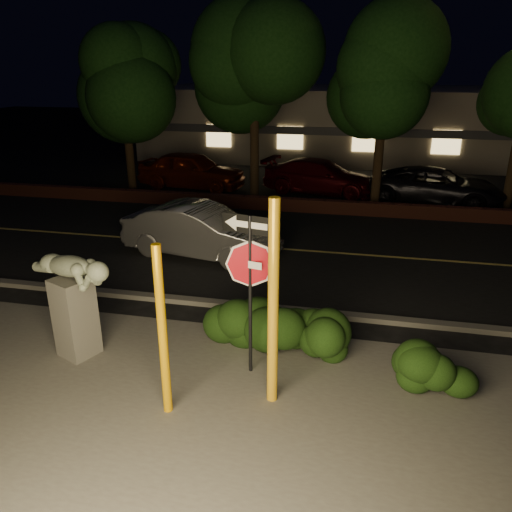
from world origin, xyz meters
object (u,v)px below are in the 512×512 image
(sculpture, at_px, (73,293))
(silver_sedan, at_px, (201,231))
(yellow_pole_left, at_px, (163,333))
(parked_car_dark, at_px, (436,186))
(parked_car_red, at_px, (192,170))
(yellow_pole_right, at_px, (273,306))
(signpost, at_px, (250,265))
(parked_car_darkred, at_px, (321,177))

(sculpture, distance_m, silver_sedan, 5.74)
(yellow_pole_left, relative_size, parked_car_dark, 0.56)
(parked_car_red, relative_size, parked_car_dark, 0.93)
(yellow_pole_left, height_order, parked_car_dark, yellow_pole_left)
(silver_sedan, height_order, parked_car_red, parked_car_red)
(yellow_pole_right, xyz_separation_m, signpost, (-0.53, 0.73, 0.37))
(parked_car_darkred, bearing_deg, yellow_pole_right, -166.70)
(signpost, xyz_separation_m, parked_car_dark, (4.70, 13.15, -1.40))
(yellow_pole_left, bearing_deg, parked_car_dark, 68.34)
(yellow_pole_left, bearing_deg, sculpture, 151.34)
(yellow_pole_left, distance_m, parked_car_red, 15.80)
(silver_sedan, distance_m, parked_car_dark, 10.63)
(yellow_pole_left, relative_size, parked_car_darkred, 0.57)
(yellow_pole_left, height_order, parked_car_darkred, yellow_pole_left)
(yellow_pole_left, relative_size, sculpture, 1.35)
(signpost, relative_size, silver_sedan, 0.65)
(yellow_pole_right, distance_m, signpost, 0.98)
(parked_car_dark, bearing_deg, parked_car_darkred, 92.76)
(sculpture, height_order, parked_car_dark, sculpture)
(yellow_pole_right, distance_m, parked_car_darkred, 14.70)
(yellow_pole_left, distance_m, signpost, 1.86)
(silver_sedan, bearing_deg, parked_car_red, 31.74)
(silver_sedan, bearing_deg, parked_car_darkred, -6.99)
(signpost, xyz_separation_m, parked_car_red, (-5.80, 13.69, -1.29))
(yellow_pole_left, xyz_separation_m, parked_car_dark, (5.77, 14.52, -0.72))
(yellow_pole_left, xyz_separation_m, sculpture, (-2.28, 1.24, -0.13))
(signpost, bearing_deg, yellow_pole_right, -42.27)
(sculpture, xyz_separation_m, parked_car_darkred, (3.35, 14.05, -0.59))
(parked_car_darkred, height_order, parked_car_dark, parked_car_darkred)
(yellow_pole_left, relative_size, silver_sedan, 0.63)
(signpost, distance_m, sculpture, 3.44)
(yellow_pole_right, height_order, parked_car_darkred, yellow_pole_right)
(yellow_pole_left, relative_size, signpost, 0.97)
(parked_car_red, distance_m, parked_car_darkred, 5.81)
(silver_sedan, distance_m, parked_car_red, 8.71)
(sculpture, relative_size, parked_car_darkred, 0.42)
(signpost, height_order, sculpture, signpost)
(yellow_pole_right, bearing_deg, parked_car_darkred, 92.05)
(yellow_pole_right, height_order, parked_car_dark, yellow_pole_right)
(silver_sedan, relative_size, parked_car_red, 0.95)
(yellow_pole_left, bearing_deg, parked_car_red, 107.44)
(sculpture, bearing_deg, yellow_pole_right, 14.74)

